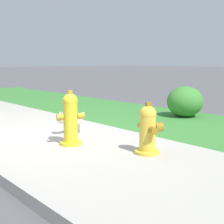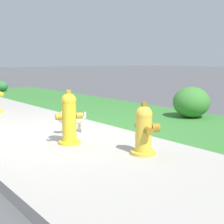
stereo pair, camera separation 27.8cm
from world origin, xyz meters
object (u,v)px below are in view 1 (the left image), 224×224
fire_hydrant_by_grass_verge (148,130)px  shrub_bush_mid_verge (185,102)px  small_white_dog (71,120)px  fire_hydrant_at_driveway (70,119)px

fire_hydrant_by_grass_verge → shrub_bush_mid_verge: (-1.29, 2.61, 0.01)m
small_white_dog → shrub_bush_mid_verge: shrub_bush_mid_verge is taller
fire_hydrant_by_grass_verge → small_white_dog: (-1.54, -0.09, -0.09)m
fire_hydrant_at_driveway → small_white_dog: 0.67m
small_white_dog → shrub_bush_mid_verge: bearing=179.4°
fire_hydrant_by_grass_verge → shrub_bush_mid_verge: fire_hydrant_by_grass_verge is taller
fire_hydrant_by_grass_verge → shrub_bush_mid_verge: bearing=136.2°
fire_hydrant_at_driveway → small_white_dog: size_ratio=1.56×
small_white_dog → fire_hydrant_at_driveway: bearing=59.8°
small_white_dog → shrub_bush_mid_verge: 2.71m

